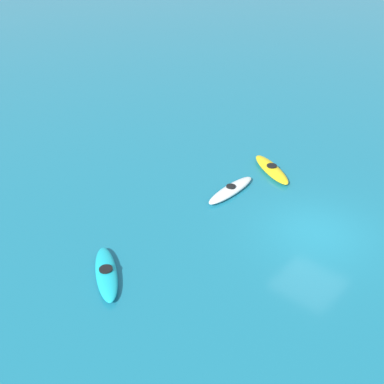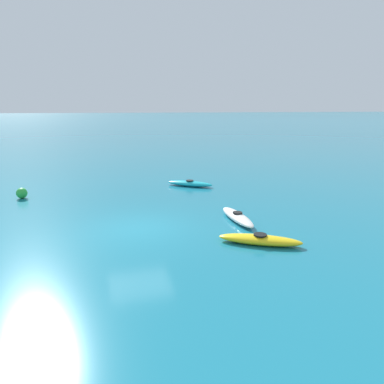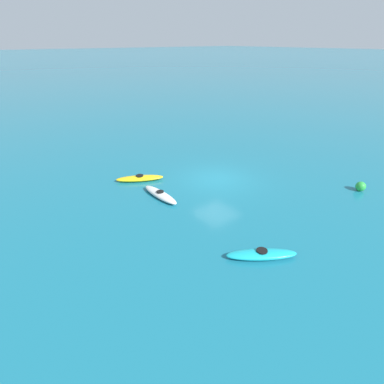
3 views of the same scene
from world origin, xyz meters
TOP-DOWN VIEW (x-y plane):
  - ground_plane at (0.00, 0.00)m, footprint 600.00×600.00m
  - kayak_yellow at (2.86, 3.88)m, footprint 2.06×2.87m
  - kayak_white at (0.18, 4.17)m, footprint 2.89×0.66m
  - kayak_cyan at (-6.85, 4.03)m, footprint 2.25×2.73m

SIDE VIEW (x-z plane):
  - ground_plane at x=0.00m, z-range 0.00..0.00m
  - kayak_white at x=0.18m, z-range -0.02..0.35m
  - kayak_cyan at x=-6.85m, z-range -0.02..0.35m
  - kayak_yellow at x=2.86m, z-range -0.02..0.35m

